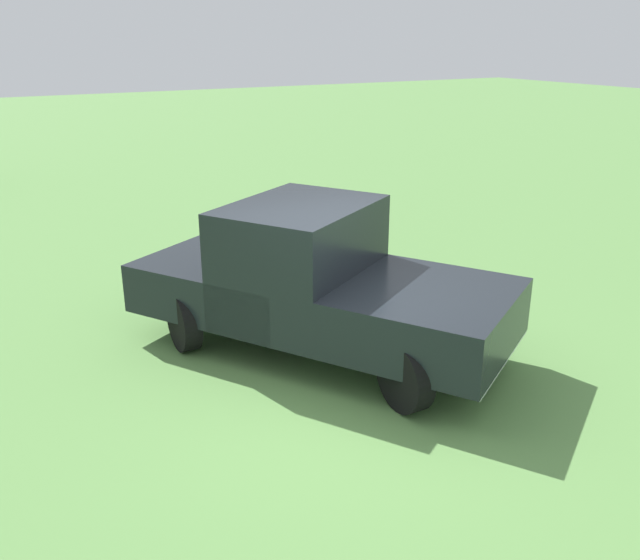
{
  "coord_description": "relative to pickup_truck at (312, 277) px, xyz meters",
  "views": [
    {
      "loc": [
        5.63,
        -3.43,
        3.64
      ],
      "look_at": [
        -0.89,
        0.24,
        0.9
      ],
      "focal_mm": 37.99,
      "sensor_mm": 36.0,
      "label": 1
    }
  ],
  "objects": [
    {
      "name": "ground_plane",
      "position": [
        0.99,
        -0.18,
        -0.91
      ],
      "size": [
        80.0,
        80.0,
        0.0
      ],
      "primitive_type": "plane",
      "color": "#5B8C47"
    },
    {
      "name": "pickup_truck",
      "position": [
        0.0,
        0.0,
        0.0
      ],
      "size": [
        4.82,
        3.95,
        1.78
      ],
      "rotation": [
        0.0,
        0.0,
        0.55
      ],
      "color": "black",
      "rests_on": "ground_plane"
    }
  ]
}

